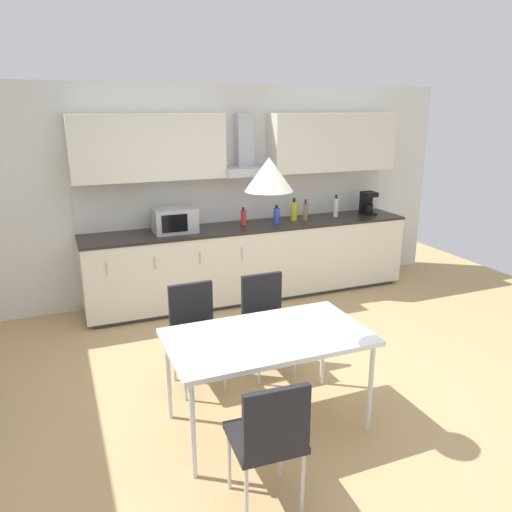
% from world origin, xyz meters
% --- Properties ---
extents(ground_plane, '(8.84, 7.26, 0.02)m').
position_xyz_m(ground_plane, '(0.00, 0.00, -0.01)').
color(ground_plane, tan).
extents(wall_back, '(7.07, 0.10, 2.56)m').
position_xyz_m(wall_back, '(0.00, 2.47, 1.28)').
color(wall_back, silver).
rests_on(wall_back, ground_plane).
extents(kitchen_counter, '(4.04, 0.68, 0.92)m').
position_xyz_m(kitchen_counter, '(0.73, 2.10, 0.46)').
color(kitchen_counter, '#333333').
rests_on(kitchen_counter, ground_plane).
extents(backsplash_tile, '(4.02, 0.02, 0.54)m').
position_xyz_m(backsplash_tile, '(0.73, 2.41, 1.19)').
color(backsplash_tile, silver).
rests_on(backsplash_tile, kitchen_counter).
extents(upper_wall_cabinets, '(4.02, 0.40, 0.71)m').
position_xyz_m(upper_wall_cabinets, '(0.73, 2.25, 1.85)').
color(upper_wall_cabinets, silver).
extents(microwave, '(0.48, 0.35, 0.28)m').
position_xyz_m(microwave, '(-0.22, 2.10, 1.06)').
color(microwave, '#ADADB2').
rests_on(microwave, kitchen_counter).
extents(coffee_maker, '(0.18, 0.19, 0.30)m').
position_xyz_m(coffee_maker, '(2.40, 2.12, 1.07)').
color(coffee_maker, black).
rests_on(coffee_maker, kitchen_counter).
extents(bottle_red, '(0.07, 0.07, 0.22)m').
position_xyz_m(bottle_red, '(0.63, 2.13, 1.01)').
color(bottle_red, red).
rests_on(bottle_red, kitchen_counter).
extents(bottle_white, '(0.06, 0.06, 0.29)m').
position_xyz_m(bottle_white, '(1.92, 2.13, 1.04)').
color(bottle_white, white).
rests_on(bottle_white, kitchen_counter).
extents(bottle_yellow, '(0.08, 0.08, 0.28)m').
position_xyz_m(bottle_yellow, '(1.32, 2.14, 1.04)').
color(bottle_yellow, yellow).
rests_on(bottle_yellow, kitchen_counter).
extents(bottle_blue, '(0.08, 0.08, 0.23)m').
position_xyz_m(bottle_blue, '(1.05, 2.08, 1.01)').
color(bottle_blue, blue).
rests_on(bottle_blue, kitchen_counter).
extents(bottle_brown, '(0.06, 0.06, 0.27)m').
position_xyz_m(bottle_brown, '(1.43, 2.05, 1.03)').
color(bottle_brown, brown).
rests_on(bottle_brown, kitchen_counter).
extents(dining_table, '(1.44, 0.81, 0.73)m').
position_xyz_m(dining_table, '(-0.15, -0.42, 0.68)').
color(dining_table, white).
rests_on(dining_table, ground_plane).
extents(chair_near_left, '(0.42, 0.42, 0.87)m').
position_xyz_m(chair_near_left, '(-0.48, -1.20, 0.53)').
color(chair_near_left, black).
rests_on(chair_near_left, ground_plane).
extents(chair_far_right, '(0.40, 0.40, 0.87)m').
position_xyz_m(chair_far_right, '(0.17, 0.37, 0.53)').
color(chair_far_right, black).
rests_on(chair_far_right, ground_plane).
extents(chair_far_left, '(0.41, 0.41, 0.87)m').
position_xyz_m(chair_far_left, '(-0.47, 0.37, 0.53)').
color(chair_far_left, black).
rests_on(chair_far_left, ground_plane).
extents(pendant_lamp, '(0.32, 0.32, 0.22)m').
position_xyz_m(pendant_lamp, '(-0.15, -0.42, 1.87)').
color(pendant_lamp, silver).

